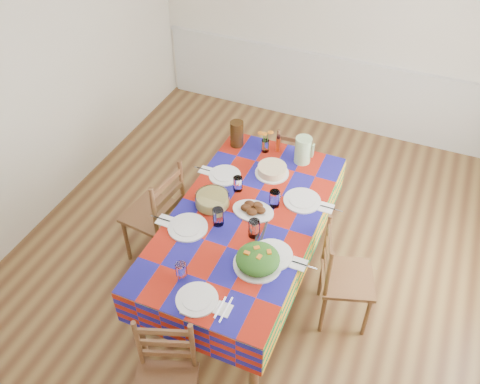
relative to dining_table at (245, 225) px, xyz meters
name	(u,v)px	position (x,y,z in m)	size (l,w,h in m)	color
room	(264,145)	(0.04, 0.29, 0.62)	(4.58, 5.08, 2.78)	brown
wainscot	(335,90)	(0.04, 2.77, -0.24)	(4.41, 0.06, 0.92)	silver
dining_table	(245,225)	(0.00, 0.00, 0.00)	(1.14, 2.12, 0.82)	brown
setting_near_head	(192,289)	(-0.05, -0.83, 0.12)	(0.48, 0.32, 0.14)	white
setting_left_near	(198,223)	(-0.30, -0.24, 0.13)	(0.58, 0.34, 0.15)	white
setting_left_far	(229,178)	(-0.30, 0.35, 0.12)	(0.52, 0.31, 0.14)	white
setting_right_near	(266,245)	(0.28, -0.25, 0.13)	(0.59, 0.34, 0.15)	white
setting_right_far	(293,200)	(0.30, 0.30, 0.13)	(0.59, 0.34, 0.15)	white
meat_platter	(253,209)	(0.04, 0.08, 0.12)	(0.35, 0.25, 0.07)	white
salad_platter	(258,260)	(0.28, -0.42, 0.15)	(0.36, 0.36, 0.15)	white
pasta_bowl	(212,200)	(-0.30, 0.02, 0.14)	(0.28, 0.28, 0.10)	white
cake	(272,170)	(0.01, 0.59, 0.13)	(0.30, 0.30, 0.08)	white
serving_utensils	(260,233)	(0.18, -0.12, 0.10)	(0.14, 0.31, 0.01)	black
flower_vase	(265,143)	(-0.16, 0.87, 0.19)	(0.14, 0.12, 0.23)	white
hot_sauce	(278,143)	(-0.06, 0.93, 0.18)	(0.04, 0.04, 0.17)	#C3380F
green_pitcher	(303,150)	(0.20, 0.86, 0.22)	(0.15, 0.15, 0.25)	#9FC88D
tea_pitcher	(237,134)	(-0.44, 0.86, 0.22)	(0.13, 0.13, 0.25)	black
name_card	(186,314)	(0.00, -1.01, 0.10)	(0.09, 0.03, 0.02)	white
chair_near	(166,382)	(-0.02, -1.34, -0.26)	(0.53, 0.52, 0.95)	brown
chair_far	(295,161)	(0.00, 1.34, -0.31)	(0.39, 0.38, 0.85)	brown
chair_left	(157,215)	(-0.84, -0.01, -0.21)	(0.49, 0.51, 1.06)	brown
chair_right	(342,277)	(0.85, -0.01, -0.25)	(0.52, 0.54, 0.98)	brown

